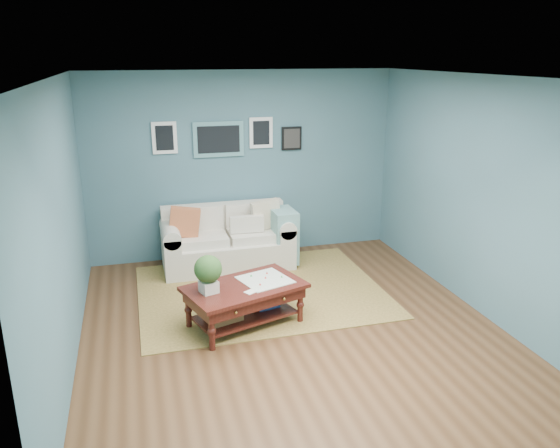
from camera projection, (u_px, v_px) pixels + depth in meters
name	position (u px, v px, depth m)	size (l,w,h in m)	color
room_shell	(290.00, 209.00, 5.70)	(5.00, 5.02, 2.70)	brown
area_rug	(261.00, 291.00, 6.99)	(3.05, 2.44, 0.01)	brown
loveseat	(233.00, 240.00, 7.74)	(1.85, 0.84, 0.95)	beige
coffee_table	(239.00, 293.00, 5.99)	(1.44, 1.10, 0.89)	#360F0B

